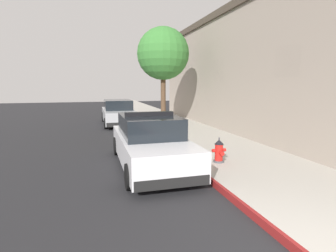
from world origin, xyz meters
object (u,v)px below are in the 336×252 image
object	(u,v)px
parked_car_silver_ahead	(118,113)
fire_hydrant	(219,151)
police_cruiser	(150,142)
street_tree	(163,54)

from	to	relation	value
parked_car_silver_ahead	fire_hydrant	bearing A→B (deg)	-78.57
police_cruiser	street_tree	bearing A→B (deg)	71.98
police_cruiser	fire_hydrant	distance (m)	2.12
fire_hydrant	street_tree	size ratio (longest dim) A/B	0.14
parked_car_silver_ahead	fire_hydrant	xyz separation A→B (m)	(2.05, -10.16, -0.23)
parked_car_silver_ahead	fire_hydrant	world-z (taller)	parked_car_silver_ahead
parked_car_silver_ahead	police_cruiser	bearing A→B (deg)	-89.54
police_cruiser	fire_hydrant	xyz separation A→B (m)	(1.98, -0.72, -0.23)
parked_car_silver_ahead	fire_hydrant	size ratio (longest dim) A/B	6.37
police_cruiser	parked_car_silver_ahead	size ratio (longest dim) A/B	1.00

